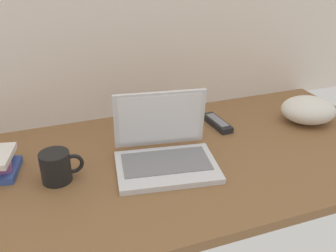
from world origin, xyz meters
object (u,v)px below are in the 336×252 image
object	(u,v)px
remote_control_near	(134,129)
cushion	(308,110)
coffee_mug	(57,166)
remote_control_far	(217,123)
laptop	(164,150)

from	to	relation	value
remote_control_near	cushion	size ratio (longest dim) A/B	0.79
coffee_mug	cushion	size ratio (longest dim) A/B	0.61
coffee_mug	cushion	xyz separation A→B (m)	(0.95, 0.07, 0.00)
remote_control_near	cushion	distance (m)	0.67
remote_control_near	cushion	bearing A→B (deg)	-12.82
coffee_mug	cushion	distance (m)	0.96
remote_control_far	cushion	xyz separation A→B (m)	(0.34, -0.09, 0.04)
remote_control_far	coffee_mug	bearing A→B (deg)	-165.17
remote_control_near	remote_control_far	bearing A→B (deg)	-10.75
coffee_mug	remote_control_near	bearing A→B (deg)	36.63
remote_control_near	coffee_mug	bearing A→B (deg)	-143.37
laptop	remote_control_near	distance (m)	0.24
laptop	coffee_mug	size ratio (longest dim) A/B	2.71
laptop	remote_control_far	bearing A→B (deg)	32.67
laptop	coffee_mug	distance (m)	0.33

